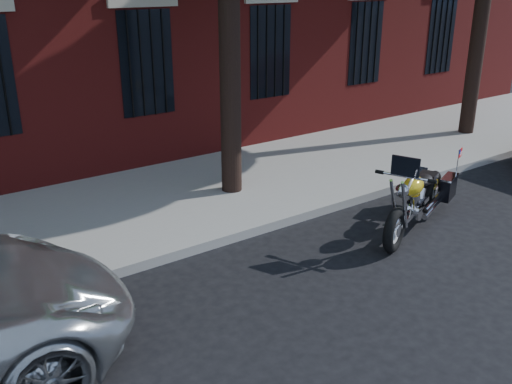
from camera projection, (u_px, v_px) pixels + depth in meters
ground at (318, 266)px, 7.92m from camera, size 120.00×120.00×0.00m
curb at (259, 228)px, 8.94m from camera, size 40.00×0.16×0.15m
sidewalk at (198, 193)px, 10.36m from camera, size 40.00×3.60×0.15m
motorcycle at (419, 199)px, 9.05m from camera, size 2.68×1.40×1.38m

